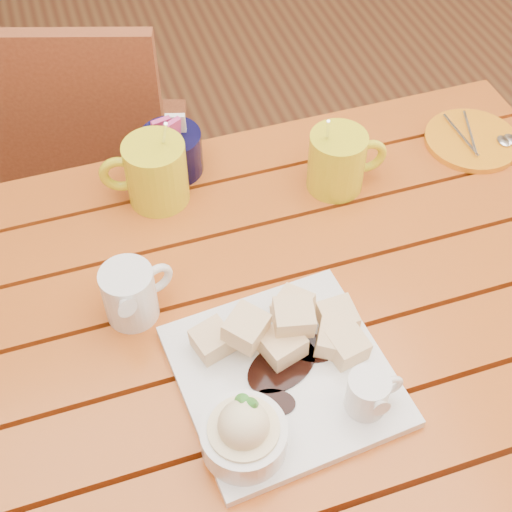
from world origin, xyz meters
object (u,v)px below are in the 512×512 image
object	(u,v)px
table	(255,361)
chair_far	(79,165)
dessert_plate	(280,382)
coffee_mug_right	(339,160)
coffee_mug_left	(154,172)
orange_saucer	(473,140)

from	to	relation	value
table	chair_far	bearing A→B (deg)	105.18
dessert_plate	chair_far	world-z (taller)	chair_far
table	dessert_plate	bearing A→B (deg)	-92.55
dessert_plate	coffee_mug_right	xyz separation A→B (m)	(0.22, 0.34, 0.02)
coffee_mug_right	coffee_mug_left	bearing A→B (deg)	171.92
table	dessert_plate	world-z (taller)	dessert_plate
table	coffee_mug_right	size ratio (longest dim) A/B	7.79
coffee_mug_left	chair_far	world-z (taller)	coffee_mug_left
coffee_mug_left	orange_saucer	bearing A→B (deg)	10.38
table	coffee_mug_right	xyz separation A→B (m)	(0.21, 0.22, 0.16)
dessert_plate	coffee_mug_left	size ratio (longest dim) A/B	1.75
dessert_plate	chair_far	size ratio (longest dim) A/B	0.32
dessert_plate	chair_far	xyz separation A→B (m)	(-0.18, 0.80, -0.27)
coffee_mug_left	coffee_mug_right	xyz separation A→B (m)	(0.29, -0.06, -0.00)
coffee_mug_left	chair_far	bearing A→B (deg)	120.06
coffee_mug_left	coffee_mug_right	size ratio (longest dim) A/B	1.06
orange_saucer	coffee_mug_left	bearing A→B (deg)	175.85
table	orange_saucer	bearing A→B (deg)	26.61
chair_far	orange_saucer	bearing A→B (deg)	164.36
table	coffee_mug_left	bearing A→B (deg)	104.68
table	orange_saucer	distance (m)	0.55
coffee_mug_right	orange_saucer	world-z (taller)	coffee_mug_right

